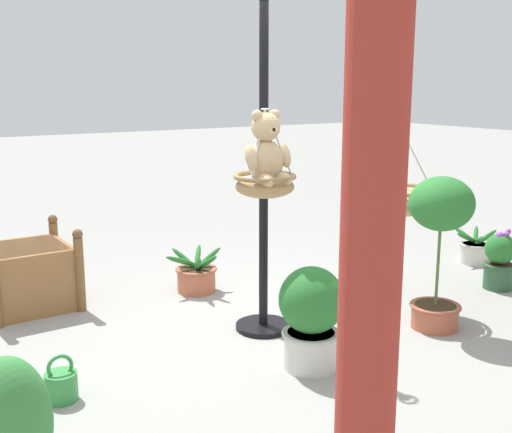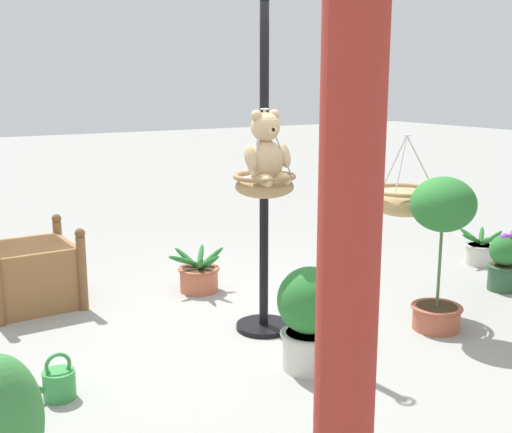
# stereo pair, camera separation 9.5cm
# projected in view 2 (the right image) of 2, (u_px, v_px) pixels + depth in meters

# --- Properties ---
(ground_plane) EXTENTS (40.00, 40.00, 0.00)m
(ground_plane) POSITION_uv_depth(u_px,v_px,m) (251.00, 333.00, 5.01)
(ground_plane) COLOR gray
(display_pole_central) EXTENTS (0.44, 0.44, 2.57)m
(display_pole_central) POSITION_uv_depth(u_px,v_px,m) (264.00, 229.00, 4.94)
(display_pole_central) COLOR black
(display_pole_central) RESTS_ON ground
(hanging_basket_with_teddy) EXTENTS (0.45, 0.45, 0.63)m
(hanging_basket_with_teddy) POSITION_uv_depth(u_px,v_px,m) (264.00, 184.00, 4.57)
(hanging_basket_with_teddy) COLOR #A37F51
(teddy_bear) EXTENTS (0.36, 0.34, 0.53)m
(teddy_bear) POSITION_uv_depth(u_px,v_px,m) (266.00, 153.00, 4.50)
(teddy_bear) COLOR tan
(hanging_basket_left_high) EXTENTS (0.58, 0.58, 0.68)m
(hanging_basket_left_high) POSITION_uv_depth(u_px,v_px,m) (404.00, 200.00, 5.36)
(hanging_basket_left_high) COLOR tan
(greenhouse_pillar_left) EXTENTS (0.33, 0.33, 2.83)m
(greenhouse_pillar_left) POSITION_uv_depth(u_px,v_px,m) (347.00, 294.00, 1.74)
(greenhouse_pillar_left) COLOR #9E2D23
(greenhouse_pillar_left) RESTS_ON ground
(wooden_planter_box) EXTENTS (0.80, 0.81, 0.72)m
(wooden_planter_box) POSITION_uv_depth(u_px,v_px,m) (31.00, 273.00, 5.58)
(wooden_planter_box) COLOR olive
(wooden_planter_box) RESTS_ON ground
(potted_plant_fern_front) EXTENTS (0.31, 0.31, 0.57)m
(potted_plant_fern_front) POSITION_uv_depth(u_px,v_px,m) (504.00, 262.00, 6.00)
(potted_plant_fern_front) COLOR #2D5638
(potted_plant_fern_front) RESTS_ON ground
(potted_plant_tall_leafy) EXTENTS (0.58, 0.52, 0.41)m
(potted_plant_tall_leafy) POSITION_uv_depth(u_px,v_px,m) (199.00, 275.00, 5.99)
(potted_plant_tall_leafy) COLOR #BC6042
(potted_plant_tall_leafy) RESTS_ON ground
(potted_plant_bushy_green) EXTENTS (0.50, 0.50, 1.23)m
(potted_plant_bushy_green) POSITION_uv_depth(u_px,v_px,m) (442.00, 232.00, 4.93)
(potted_plant_bushy_green) COLOR #AD563D
(potted_plant_bushy_green) RESTS_ON ground
(potted_plant_small_succulent) EXTENTS (0.48, 0.50, 0.39)m
(potted_plant_small_succulent) POSITION_uv_depth(u_px,v_px,m) (480.00, 251.00, 6.88)
(potted_plant_small_succulent) COLOR beige
(potted_plant_small_succulent) RESTS_ON ground
(potted_plant_trailing_ivy) EXTENTS (0.45, 0.45, 0.72)m
(potted_plant_trailing_ivy) POSITION_uv_depth(u_px,v_px,m) (310.00, 315.00, 4.33)
(potted_plant_trailing_ivy) COLOR beige
(potted_plant_trailing_ivy) RESTS_ON ground
(watering_can) EXTENTS (0.35, 0.20, 0.30)m
(watering_can) POSITION_uv_depth(u_px,v_px,m) (58.00, 383.00, 3.96)
(watering_can) COLOR #338C3F
(watering_can) RESTS_ON ground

